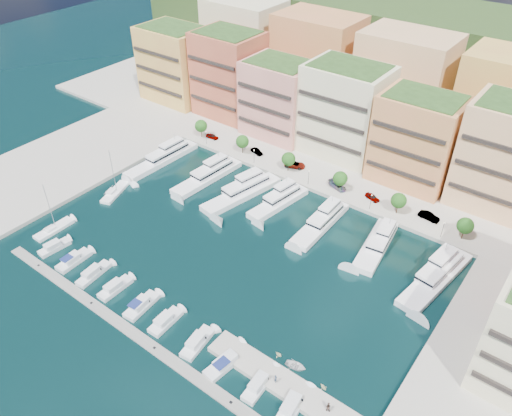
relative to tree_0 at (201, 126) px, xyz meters
The scene contains 57 objects.
ground 52.39m from the tree_0, 39.95° to the right, with size 400.00×400.00×0.00m, color black.
north_quay 49.34m from the tree_0, 35.47° to the left, with size 220.00×64.00×2.00m, color #9E998E.
west_quay 47.21m from the tree_0, 117.93° to the right, with size 34.00×76.00×2.00m, color #9E998E.
hillside 86.46m from the tree_0, 62.40° to the left, with size 240.00×40.00×58.00m, color #1E3616.
south_pontoon 73.65m from the tree_0, 59.77° to the right, with size 72.00×2.20×0.35m, color gray.
finger_pier 89.46m from the tree_0, 38.41° to the right, with size 32.00×5.00×2.00m, color #9E998E.
apartment_0 31.96m from the tree_0, 147.61° to the left, with size 22.00×16.50×24.80m.
apartment_1 21.20m from the tree_0, 102.21° to the left, with size 20.00×16.50×26.80m.
apartment_2 24.86m from the tree_0, 44.13° to the left, with size 20.00×15.50×22.80m.
apartment_3 43.22m from the tree_0, 25.95° to the left, with size 22.00×16.50×25.80m.
apartment_4 62.75m from the tree_0, 15.37° to the left, with size 20.00×15.50×23.80m.
apartment_5 84.60m from the tree_0, 12.71° to the left, with size 22.00×16.50×26.80m.
backblock_0 44.63m from the tree_0, 110.32° to the left, with size 26.00×18.00×30.00m, color beige.
backblock_1 44.63m from the tree_0, 69.68° to the left, with size 26.00×18.00×30.00m, color #E08154.
backblock_2 61.58m from the tree_0, 41.99° to the left, with size 26.00×18.00×30.00m, color #EEB17E.
backblock_3 85.98m from the tree_0, 28.37° to the left, with size 26.00×18.00×30.00m, color #DCB950.
tree_0 is the anchor object (origin of this frame).
tree_1 16.00m from the tree_0, ahead, with size 3.80×3.80×5.65m.
tree_2 32.00m from the tree_0, ahead, with size 3.80×3.80×5.65m.
tree_3 48.00m from the tree_0, ahead, with size 3.80×3.80×5.65m.
tree_4 64.00m from the tree_0, ahead, with size 3.80×3.80×5.65m.
tree_5 80.00m from the tree_0, ahead, with size 3.80×3.80×5.65m.
lamppost_0 4.70m from the tree_0, 29.90° to the right, with size 0.30×0.30×4.20m.
lamppost_1 22.14m from the tree_0, ahead, with size 0.30×0.30×4.20m.
lamppost_2 40.08m from the tree_0, ahead, with size 0.30×0.30×4.20m.
lamppost_3 58.05m from the tree_0, ahead, with size 0.30×0.30×4.20m.
lamppost_4 76.04m from the tree_0, ahead, with size 0.30×0.30×4.20m.
yacht_0 16.13m from the tree_0, 90.85° to the right, with size 5.34×24.67×7.30m.
yacht_1 22.31m from the tree_0, 42.54° to the right, with size 6.47×22.82×7.30m.
yacht_2 32.62m from the tree_0, 28.13° to the right, with size 9.32×24.04×7.30m.
yacht_3 40.66m from the tree_0, 18.67° to the right, with size 6.78×18.90×7.30m.
yacht_4 53.32m from the tree_0, 15.20° to the right, with size 4.98×20.58×7.30m.
yacht_5 66.87m from the tree_0, 11.38° to the right, with size 7.29×19.41×7.30m.
yacht_6 81.62m from the tree_0, 10.70° to the right, with size 8.16×23.69×7.30m.
cruiser_0 58.76m from the tree_0, 82.28° to the right, with size 3.05×7.30×2.55m.
cruiser_1 60.15m from the tree_0, 75.55° to the right, with size 3.12×8.06×2.66m.
cruiser_2 62.20m from the tree_0, 69.39° to the right, with size 3.21×8.50×2.55m.
cruiser_3 64.94m from the tree_0, 63.67° to the right, with size 2.57×7.52×2.55m.
cruiser_4 68.82m from the tree_0, 57.77° to the right, with size 3.48×8.06×2.66m.
cruiser_5 72.58m from the tree_0, 53.28° to the right, with size 3.03×7.38×2.55m.
cruiser_6 77.79m from the tree_0, 48.40° to the right, with size 3.62×8.10×2.55m.
cruiser_7 82.60m from the tree_0, 44.79° to the right, with size 3.94×9.32×2.66m.
cruiser_8 87.85m from the tree_0, 41.45° to the right, with size 2.96×8.11×2.55m.
cruiser_9 92.94m from the tree_0, 38.73° to the right, with size 3.84×8.71×2.55m.
sailboat_0 54.34m from the tree_0, 87.90° to the right, with size 2.89×9.65×13.20m.
sailboat_1 35.59m from the tree_0, 87.68° to the right, with size 6.06×10.55×13.20m.
tender_1 82.60m from the tree_0, 38.24° to the right, with size 1.24×1.44×0.76m, color beige.
tender_2 85.77m from the tree_0, 36.76° to the right, with size 2.70×3.77×0.78m, color silver.
tender_3 91.00m from the tree_0, 34.82° to the right, with size 1.28×1.48×0.78m, color #F1EFB8.
car_0 4.56m from the tree_0, 22.53° to the left, with size 1.65×4.11×1.40m, color gray.
car_1 19.88m from the tree_0, ahead, with size 1.48×4.25×1.40m, color gray.
car_2 32.65m from the tree_0, ahead, with size 2.70×5.86×1.63m, color gray.
car_3 47.14m from the tree_0, ahead, with size 2.20×5.41×1.57m, color gray.
car_4 56.79m from the tree_0, ahead, with size 1.66×4.12×1.40m, color gray.
car_5 71.31m from the tree_0, ahead, with size 1.77×5.07×1.67m, color gray.
person_0 88.23m from the tree_0, 39.69° to the right, with size 0.63×0.41×1.73m, color #27384E.
person_1 95.37m from the tree_0, 35.61° to the right, with size 0.96×0.75×1.98m, color #503B30.
Camera 1 is at (55.49, -64.63, 74.56)m, focal length 35.00 mm.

